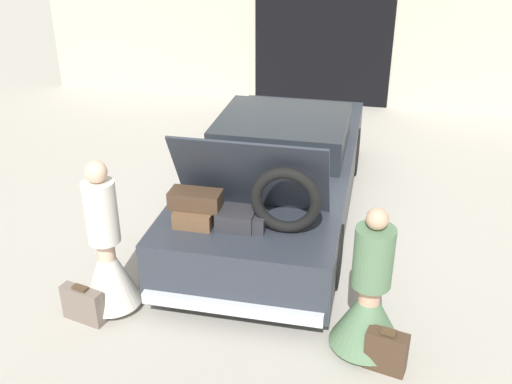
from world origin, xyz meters
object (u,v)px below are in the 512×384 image
at_px(car, 278,173).
at_px(person_left, 107,259).
at_px(person_right, 369,302).
at_px(suitcase_beside_left_person, 83,305).
at_px(suitcase_beside_right_person, 386,351).

xyz_separation_m(car, person_left, (-1.35, -2.48, 0.01)).
height_order(person_right, suitcase_beside_left_person, person_right).
height_order(person_left, suitcase_beside_left_person, person_left).
bearing_deg(person_left, car, 144.88).
height_order(car, suitcase_beside_right_person, car).
bearing_deg(person_left, suitcase_beside_right_person, 76.80).
xyz_separation_m(person_left, person_right, (2.70, -0.07, -0.07)).
height_order(person_left, person_right, person_left).
bearing_deg(car, person_left, -118.52).
height_order(person_right, suitcase_beside_right_person, person_right).
relative_size(car, suitcase_beside_right_person, 11.49).
relative_size(car, person_left, 3.01).
bearing_deg(car, person_right, -62.15).
height_order(person_left, suitcase_beside_right_person, person_left).
height_order(car, person_left, car).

